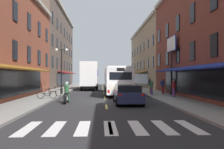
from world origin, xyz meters
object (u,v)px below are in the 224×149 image
billboard_sign (172,50)px  pedestrian_far (150,84)px  motorcycle_rider (67,94)px  bicycle_mid (53,92)px  pedestrian_mid (151,87)px  bicycle_near (47,94)px  pedestrian_near (163,85)px  sedan_mid (93,83)px  street_lamp_twin (62,69)px  box_truck (90,76)px  sedan_near (127,94)px  pedestrian_rear (174,88)px  transit_bus (116,80)px

billboard_sign → pedestrian_far: bearing=103.9°
motorcycle_rider → bicycle_mid: (-2.01, 4.91, -0.21)m
motorcycle_rider → pedestrian_mid: bearing=38.9°
bicycle_near → pedestrian_near: size_ratio=1.01×
sedan_mid → street_lamp_twin: (-2.83, -18.52, 2.21)m
box_truck → pedestrian_far: 10.34m
sedan_near → pedestrian_far: pedestrian_far is taller
pedestrian_rear → sedan_mid: bearing=53.2°
sedan_near → pedestrian_near: pedestrian_near is taller
pedestrian_far → pedestrian_rear: size_ratio=1.10×
box_truck → pedestrian_rear: bearing=-59.1°
transit_bus → sedan_near: bearing=-88.8°
sedan_mid → pedestrian_mid: (6.86, -20.14, 0.24)m
billboard_sign → pedestrian_mid: 4.36m
billboard_sign → transit_bus: bearing=151.7°
sedan_near → bicycle_near: 7.36m
sedan_near → transit_bus: bearing=91.2°
motorcycle_rider → street_lamp_twin: bearing=102.1°
transit_bus → bicycle_mid: (-6.44, -4.28, -1.11)m
billboard_sign → bicycle_mid: (-12.05, -1.25, -4.27)m
sedan_mid → box_truck: bearing=-91.0°
sedan_mid → pedestrian_rear: size_ratio=2.98×
bicycle_near → bicycle_mid: same height
box_truck → pedestrian_mid: size_ratio=5.11×
box_truck → sedan_near: (3.67, -18.33, -1.39)m
sedan_mid → bicycle_mid: (-3.12, -21.66, -0.21)m
motorcycle_rider → pedestrian_far: (8.82, 11.10, 0.33)m
pedestrian_near → motorcycle_rider: bearing=5.9°
bicycle_near → pedestrian_rear: bearing=5.3°
motorcycle_rider → pedestrian_near: pedestrian_near is taller
pedestrian_near → pedestrian_rear: (-0.17, -4.62, -0.09)m
billboard_sign → pedestrian_rear: (-0.59, -2.65, -3.83)m
sedan_mid → bicycle_near: bearing=-97.5°
box_truck → bicycle_mid: (-2.97, -12.82, -1.62)m
street_lamp_twin → pedestrian_mid: bearing=-9.5°
motorcycle_rider → sedan_mid: bearing=87.6°
pedestrian_near → pedestrian_rear: bearing=53.6°
pedestrian_near → billboard_sign: bearing=67.6°
street_lamp_twin → transit_bus: bearing=10.5°
billboard_sign → sedan_near: 9.56m
sedan_near → bicycle_mid: size_ratio=2.78×
transit_bus → pedestrian_far: (4.40, 1.91, -0.57)m
pedestrian_far → pedestrian_rear: 7.61m
bicycle_near → bicycle_mid: 2.46m
billboard_sign → sedan_near: size_ratio=1.28×
pedestrian_mid → sedan_near: bearing=177.6°
pedestrian_far → street_lamp_twin: size_ratio=0.35×
transit_bus → bicycle_near: bearing=-133.9°
transit_bus → pedestrian_near: bearing=-11.5°
transit_bus → sedan_mid: transit_bus is taller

